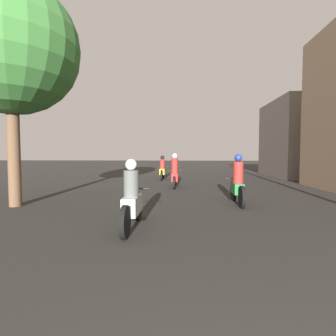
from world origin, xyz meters
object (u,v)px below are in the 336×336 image
Objects in this scene: motorcycle_yellow at (162,170)px; street_tree at (11,47)px; building_right_far at (309,139)px; motorcycle_green at (238,184)px; motorcycle_red at (175,174)px; motorcycle_silver at (132,201)px.

motorcycle_yellow is 10.22m from street_tree.
street_tree is (-13.97, -11.42, 2.13)m from building_right_far.
motorcycle_green is at bearing -123.53° from building_right_far.
motorcycle_green reaches higher than motorcycle_yellow.
building_right_far is (7.07, 10.67, 2.01)m from motorcycle_green.
street_tree is at bearing -168.41° from motorcycle_green.
motorcycle_red is at bearing -70.92° from motorcycle_yellow.
motorcycle_red is at bearing 123.38° from motorcycle_green.
motorcycle_silver reaches higher than motorcycle_yellow.
motorcycle_yellow is at bearing 65.66° from street_tree.
motorcycle_green is at bearing -63.08° from motorcycle_yellow.
motorcycle_silver is 0.33× the size of building_right_far.
building_right_far is at bearing 61.86° from motorcycle_green.
motorcycle_green is 1.04× the size of motorcycle_red.
building_right_far is (9.89, 13.59, 2.05)m from motorcycle_silver.
motorcycle_silver is at bearing -28.11° from street_tree.
street_tree is (-3.84, -8.49, 4.18)m from motorcycle_yellow.
building_right_far is at bearing 39.27° from street_tree.
street_tree reaches higher than motorcycle_red.
street_tree is (-6.90, -0.75, 4.14)m from motorcycle_green.
motorcycle_red is 3.80m from motorcycle_yellow.
motorcycle_yellow is at bearing 116.91° from motorcycle_green.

